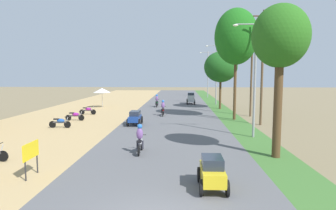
{
  "coord_description": "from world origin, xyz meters",
  "views": [
    {
      "loc": [
        0.72,
        -7.94,
        4.46
      ],
      "look_at": [
        -0.32,
        16.26,
        1.87
      ],
      "focal_mm": 31.4,
      "sensor_mm": 36.0,
      "label": 1
    }
  ],
  "objects": [
    {
      "name": "median_tree_second",
      "position": [
        5.92,
        20.35,
        7.9
      ],
      "size": [
        4.05,
        4.05,
        10.49
      ],
      "color": "#4C351E",
      "rests_on": "median_strip"
    },
    {
      "name": "car_hatchback_yellow",
      "position": [
        1.94,
        2.99,
        0.75
      ],
      "size": [
        1.04,
        2.0,
        1.23
      ],
      "color": "gold",
      "rests_on": "road_strip"
    },
    {
      "name": "car_van_silver",
      "position": [
        2.22,
        34.69,
        1.02
      ],
      "size": [
        1.19,
        2.41,
        1.67
      ],
      "color": "#B7BCC1",
      "rests_on": "road_strip"
    },
    {
      "name": "median_tree_nearest",
      "position": [
        5.79,
        7.48,
        6.24
      ],
      "size": [
        2.88,
        2.88,
        7.92
      ],
      "color": "#4C351E",
      "rests_on": "median_strip"
    },
    {
      "name": "vendor_umbrella",
      "position": [
        -9.47,
        29.75,
        2.31
      ],
      "size": [
        2.2,
        2.2,
        2.52
      ],
      "color": "#99999E",
      "rests_on": "dirt_shoulder"
    },
    {
      "name": "streetlamp_mid",
      "position": [
        5.8,
        34.22,
        4.91
      ],
      "size": [
        3.16,
        0.2,
        8.5
      ],
      "color": "gray",
      "rests_on": "median_strip"
    },
    {
      "name": "motorbike_ahead_second",
      "position": [
        -1.1,
        22.52,
        0.86
      ],
      "size": [
        0.54,
        1.8,
        1.66
      ],
      "color": "black",
      "rests_on": "road_strip"
    },
    {
      "name": "motorbike_foreground_rider",
      "position": [
        -1.5,
        7.86,
        0.86
      ],
      "size": [
        0.54,
        1.8,
        1.66
      ],
      "color": "black",
      "rests_on": "road_strip"
    },
    {
      "name": "street_signboard",
      "position": [
        -5.64,
        4.0,
        1.11
      ],
      "size": [
        0.06,
        1.3,
        1.5
      ],
      "color": "#262628",
      "rests_on": "dirt_shoulder"
    },
    {
      "name": "car_sedan_blue",
      "position": [
        -3.18,
        16.86,
        0.74
      ],
      "size": [
        1.1,
        2.26,
        1.19
      ],
      "color": "navy",
      "rests_on": "road_strip"
    },
    {
      "name": "motorbike_ahead_third",
      "position": [
        -2.41,
        30.76,
        0.86
      ],
      "size": [
        0.54,
        1.8,
        1.66
      ],
      "color": "black",
      "rests_on": "road_strip"
    },
    {
      "name": "parked_motorbike_third",
      "position": [
        -9.2,
        19.02,
        0.55
      ],
      "size": [
        1.8,
        0.54,
        0.94
      ],
      "color": "black",
      "rests_on": "dirt_shoulder"
    },
    {
      "name": "median_tree_third",
      "position": [
        5.71,
        29.12,
        5.29
      ],
      "size": [
        4.14,
        4.14,
        7.16
      ],
      "color": "#4C351E",
      "rests_on": "median_strip"
    },
    {
      "name": "parked_motorbike_fourth",
      "position": [
        -9.29,
        23.17,
        0.55
      ],
      "size": [
        1.8,
        0.54,
        0.94
      ],
      "color": "black",
      "rests_on": "dirt_shoulder"
    },
    {
      "name": "parked_motorbike_second",
      "position": [
        -9.08,
        15.29,
        0.55
      ],
      "size": [
        1.8,
        0.54,
        0.94
      ],
      "color": "black",
      "rests_on": "dirt_shoulder"
    },
    {
      "name": "utility_pole_far",
      "position": [
        8.08,
        23.02,
        4.46
      ],
      "size": [
        1.8,
        0.2,
        8.55
      ],
      "color": "brown",
      "rests_on": "ground"
    },
    {
      "name": "streetlamp_near",
      "position": [
        5.8,
        12.43,
        4.59
      ],
      "size": [
        3.16,
        0.2,
        7.86
      ],
      "color": "gray",
      "rests_on": "median_strip"
    },
    {
      "name": "utility_pole_near",
      "position": [
        7.71,
        17.69,
        5.09
      ],
      "size": [
        1.8,
        0.2,
        9.79
      ],
      "color": "brown",
      "rests_on": "ground"
    },
    {
      "name": "streetlamp_far",
      "position": [
        5.8,
        47.21,
        4.91
      ],
      "size": [
        3.16,
        0.2,
        8.49
      ],
      "color": "gray",
      "rests_on": "median_strip"
    }
  ]
}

